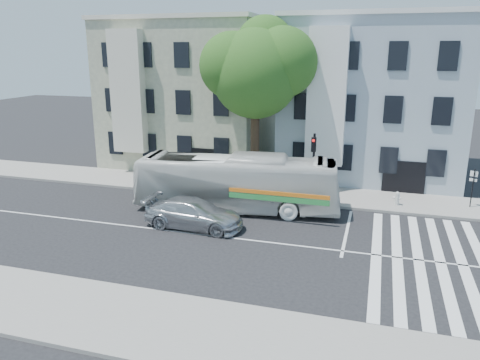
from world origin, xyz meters
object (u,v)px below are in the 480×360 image
at_px(sedan, 194,213).
at_px(fire_hydrant, 397,198).
at_px(bus, 237,183).
at_px(traffic_signal, 313,159).

relative_size(sedan, fire_hydrant, 6.51).
relative_size(bus, fire_hydrant, 14.50).
xyz_separation_m(traffic_signal, fire_hydrant, (4.90, 0.70, -2.18)).
height_order(bus, sedan, bus).
height_order(traffic_signal, fire_hydrant, traffic_signal).
distance_m(bus, fire_hydrant, 9.47).
relative_size(bus, traffic_signal, 2.74).
xyz_separation_m(sedan, traffic_signal, (5.30, 5.73, 1.98)).
bearing_deg(bus, sedan, 151.45).
bearing_deg(sedan, traffic_signal, -40.42).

